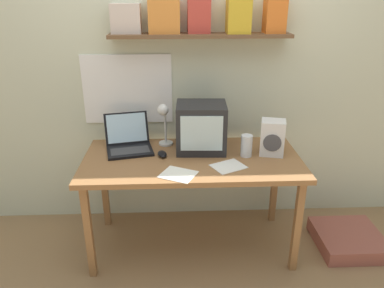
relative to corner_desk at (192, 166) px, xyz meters
name	(u,v)px	position (x,y,z in m)	size (l,w,h in m)	color
ground_plane	(192,244)	(0.00, 0.00, -0.65)	(12.00, 12.00, 0.00)	#94714C
back_wall	(189,56)	(0.00, 0.47, 0.66)	(5.60, 0.24, 2.60)	beige
corner_desk	(192,166)	(0.00, 0.00, 0.00)	(1.46, 0.71, 0.71)	#926239
crt_monitor	(201,127)	(0.07, 0.14, 0.23)	(0.35, 0.30, 0.33)	#232326
laptop	(128,141)	(-0.44, 0.18, 0.12)	(0.37, 0.38, 0.23)	black
desk_lamp	(164,119)	(-0.19, 0.21, 0.27)	(0.10, 0.14, 0.32)	silver
juice_glass	(246,147)	(0.37, 0.01, 0.13)	(0.08, 0.08, 0.15)	white
space_heater	(272,138)	(0.55, 0.04, 0.18)	(0.19, 0.17, 0.24)	white
computer_mouse	(162,154)	(-0.20, 0.03, 0.08)	(0.08, 0.12, 0.03)	black
printed_handout	(228,166)	(0.23, -0.15, 0.07)	(0.25, 0.23, 0.00)	silver
open_notebook	(178,174)	(-0.10, -0.25, 0.07)	(0.26, 0.25, 0.00)	white
floor_cushion	(348,239)	(1.15, -0.07, -0.59)	(0.46, 0.46, 0.11)	#9C5446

